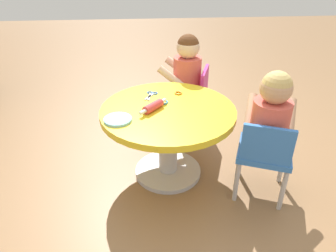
{
  "coord_description": "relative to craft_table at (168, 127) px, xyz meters",
  "views": [
    {
      "loc": [
        -1.67,
        0.13,
        1.35
      ],
      "look_at": [
        0.0,
        0.0,
        0.37
      ],
      "focal_mm": 33.47,
      "sensor_mm": 36.0,
      "label": 1
    }
  ],
  "objects": [
    {
      "name": "cookie_cutter_1",
      "position": [
        0.21,
        -0.09,
        0.13
      ],
      "size": [
        0.05,
        0.05,
        0.01
      ],
      "primitive_type": "torus",
      "color": "orange",
      "rests_on": "craft_table"
    },
    {
      "name": "ground_plane",
      "position": [
        0.0,
        0.0,
        -0.36
      ],
      "size": [
        10.0,
        10.0,
        0.0
      ],
      "primitive_type": "plane",
      "color": "olive"
    },
    {
      "name": "cookie_cutter_0",
      "position": [
        0.08,
        0.03,
        0.13
      ],
      "size": [
        0.07,
        0.07,
        0.01
      ],
      "primitive_type": "torus",
      "color": "#3F99D8",
      "rests_on": "craft_table"
    },
    {
      "name": "rolling_pin",
      "position": [
        -0.01,
        0.09,
        0.15
      ],
      "size": [
        0.19,
        0.17,
        0.05
      ],
      "color": "#D83F3F",
      "rests_on": "craft_table"
    },
    {
      "name": "seated_child_left",
      "position": [
        -0.21,
        -0.55,
        0.17
      ],
      "size": [
        0.42,
        0.38,
        0.51
      ],
      "color": "#3F4772",
      "rests_on": "ground"
    },
    {
      "name": "playdough_blob_0",
      "position": [
        -0.13,
        0.29,
        0.13
      ],
      "size": [
        0.16,
        0.16,
        0.01
      ],
      "primitive_type": "cylinder",
      "color": "#8CCCF2",
      "rests_on": "craft_table"
    },
    {
      "name": "child_chair_left",
      "position": [
        -0.25,
        -0.54,
        -0.06
      ],
      "size": [
        0.39,
        0.39,
        0.54
      ],
      "color": "#B7B7BC",
      "rests_on": "ground"
    },
    {
      "name": "craft_scissors",
      "position": [
        0.2,
        0.1,
        0.13
      ],
      "size": [
        0.14,
        0.1,
        0.01
      ],
      "color": "silver",
      "rests_on": "craft_table"
    },
    {
      "name": "seated_child_right",
      "position": [
        0.56,
        -0.19,
        0.17
      ],
      "size": [
        0.37,
        0.41,
        0.51
      ],
      "color": "#3F4772",
      "rests_on": "ground"
    },
    {
      "name": "child_chair_right",
      "position": [
        0.55,
        -0.22,
        -0.06
      ],
      "size": [
        0.38,
        0.38,
        0.54
      ],
      "color": "#B7B7BC",
      "rests_on": "ground"
    },
    {
      "name": "craft_table",
      "position": [
        0.0,
        0.0,
        0.0
      ],
      "size": [
        0.82,
        0.82,
        0.49
      ],
      "color": "silver",
      "rests_on": "ground"
    }
  ]
}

